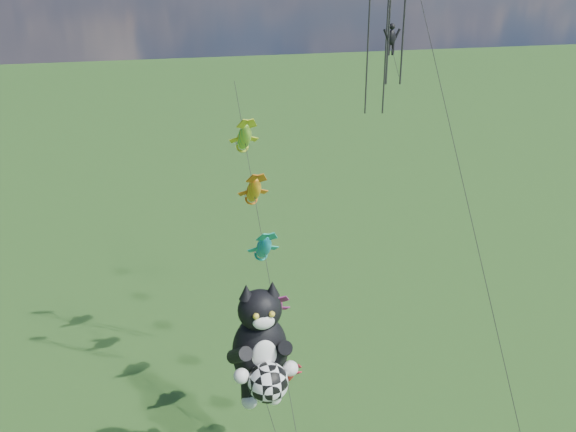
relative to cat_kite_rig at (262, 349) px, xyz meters
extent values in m
ellipsoid|color=black|center=(0.00, 0.32, -0.32)|extent=(3.03, 2.79, 3.57)
ellipsoid|color=black|center=(0.00, 0.21, 1.80)|extent=(2.41, 2.31, 1.81)
cone|color=black|center=(-0.56, 0.21, 2.75)|extent=(0.81, 0.81, 0.67)
cone|color=black|center=(0.56, 0.21, 2.75)|extent=(0.81, 0.81, 0.67)
ellipsoid|color=white|center=(0.00, -0.51, 1.64)|extent=(1.05, 0.79, 0.65)
ellipsoid|color=white|center=(0.00, -0.51, 0.02)|extent=(1.19, 0.81, 1.47)
sphere|color=gold|center=(-0.34, -0.59, 2.00)|extent=(0.27, 0.27, 0.27)
sphere|color=gold|center=(0.33, -0.59, 2.00)|extent=(0.27, 0.27, 0.27)
sphere|color=white|center=(-1.06, -0.85, -0.60)|extent=(0.67, 0.67, 0.67)
sphere|color=white|center=(1.06, -0.85, -0.60)|extent=(0.67, 0.67, 0.67)
sphere|color=white|center=(-0.56, 0.15, -2.72)|extent=(0.71, 0.71, 0.71)
sphere|color=white|center=(0.56, 0.15, -2.72)|extent=(0.71, 0.71, 0.71)
sphere|color=white|center=(0.00, -1.18, -0.88)|extent=(1.72, 1.72, 1.72)
cylinder|color=black|center=(1.48, 5.06, 1.00)|extent=(0.06, 15.83, 16.48)
ellipsoid|color=red|center=(1.49, 1.58, -2.62)|extent=(0.75, 2.07, 2.11)
ellipsoid|color=#D83387|center=(1.48, 3.80, -0.32)|extent=(0.75, 2.07, 2.11)
ellipsoid|color=#1984BF|center=(1.48, 6.01, 1.98)|extent=(0.75, 2.07, 2.11)
ellipsoid|color=yellow|center=(1.48, 8.22, 4.29)|extent=(0.75, 2.07, 2.11)
ellipsoid|color=green|center=(1.47, 10.44, 6.59)|extent=(0.75, 2.07, 2.11)
cylinder|color=black|center=(8.04, -1.97, 6.40)|extent=(1.53, 17.03, 27.28)
cylinder|color=black|center=(6.52, 3.40, 13.71)|extent=(0.08, 0.08, 6.92)
cylinder|color=black|center=(7.14, 3.40, 13.71)|extent=(0.08, 0.08, 6.92)
cylinder|color=black|center=(6.85, 6.53, 13.03)|extent=(0.08, 0.08, 9.51)
cylinder|color=black|center=(7.73, 6.53, 13.03)|extent=(0.08, 0.08, 9.51)
camera|label=1|loc=(-4.89, -22.96, 15.46)|focal=40.00mm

